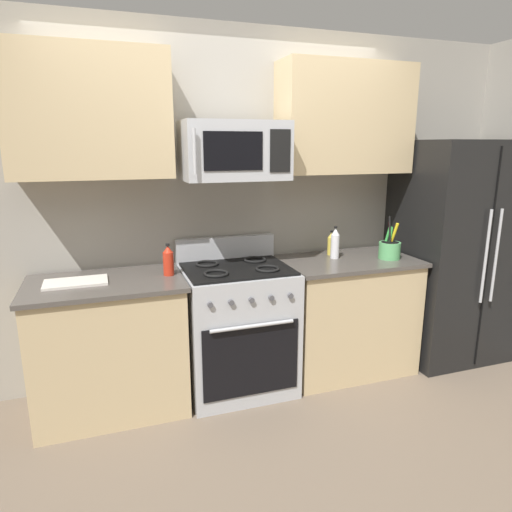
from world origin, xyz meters
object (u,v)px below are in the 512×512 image
at_px(cutting_board, 76,282).
at_px(bottle_hot_sauce, 168,261).
at_px(range_oven, 237,327).
at_px(bottle_vinegar, 335,244).
at_px(bottle_oil, 331,244).
at_px(microwave, 234,151).
at_px(refrigerator, 453,251).
at_px(utensil_crock, 390,249).

distance_m(cutting_board, bottle_hot_sauce, 0.60).
xyz_separation_m(range_oven, bottle_vinegar, (0.81, 0.07, 0.55)).
height_order(cutting_board, bottle_oil, bottle_oil).
distance_m(cutting_board, bottle_vinegar, 1.88).
height_order(microwave, bottle_vinegar, microwave).
relative_size(bottle_oil, bottle_hot_sauce, 0.91).
bearing_deg(refrigerator, microwave, 178.62).
xyz_separation_m(range_oven, bottle_oil, (0.84, 0.18, 0.53)).
distance_m(microwave, bottle_oil, 1.12).
distance_m(range_oven, bottle_hot_sauce, 0.72).
xyz_separation_m(microwave, cutting_board, (-1.06, -0.02, -0.81)).
relative_size(microwave, utensil_crock, 2.11).
bearing_deg(bottle_vinegar, utensil_crock, -20.40).
relative_size(microwave, cutting_board, 1.81).
bearing_deg(bottle_hot_sauce, microwave, 1.79).
bearing_deg(refrigerator, utensil_crock, -174.85).
xyz_separation_m(bottle_hot_sauce, bottle_vinegar, (1.29, 0.06, 0.02)).
height_order(cutting_board, bottle_vinegar, bottle_vinegar).
bearing_deg(utensil_crock, bottle_hot_sauce, 176.89).
xyz_separation_m(utensil_crock, cutting_board, (-2.27, 0.09, -0.07)).
xyz_separation_m(refrigerator, bottle_vinegar, (-1.07, 0.09, 0.12)).
xyz_separation_m(utensil_crock, bottle_vinegar, (-0.39, 0.15, 0.04)).
relative_size(refrigerator, microwave, 2.58).
bearing_deg(utensil_crock, range_oven, 176.30).
relative_size(cutting_board, bottle_vinegar, 1.54).
relative_size(range_oven, utensil_crock, 3.30).
height_order(refrigerator, bottle_oil, refrigerator).
distance_m(microwave, bottle_vinegar, 1.08).
distance_m(refrigerator, bottle_hot_sauce, 2.36).
bearing_deg(microwave, cutting_board, -179.15).
bearing_deg(microwave, range_oven, -89.92).
bearing_deg(bottle_hot_sauce, bottle_vinegar, 2.46).
distance_m(microwave, utensil_crock, 1.42).
height_order(bottle_hot_sauce, bottle_vinegar, bottle_vinegar).
xyz_separation_m(utensil_crock, bottle_oil, (-0.37, 0.26, 0.02)).
height_order(range_oven, microwave, microwave).
distance_m(utensil_crock, bottle_vinegar, 0.42).
bearing_deg(bottle_hot_sauce, refrigerator, -0.74).
bearing_deg(utensil_crock, refrigerator, 5.15).
xyz_separation_m(refrigerator, microwave, (-1.88, 0.05, 0.83)).
bearing_deg(bottle_oil, bottle_hot_sauce, -172.85).
bearing_deg(cutting_board, bottle_oil, 4.98).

